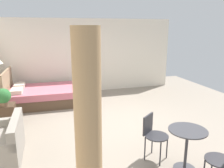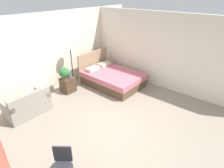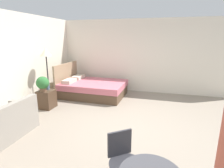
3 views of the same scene
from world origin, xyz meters
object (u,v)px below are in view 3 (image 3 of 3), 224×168
at_px(couch, 7,124).
at_px(cafe_chair_near_couch, 123,156).
at_px(vase, 47,86).
at_px(bed, 92,88).
at_px(potted_plant, 43,83).
at_px(nightstand, 47,99).
at_px(floor_lamp, 46,56).

relative_size(couch, cafe_chair_near_couch, 1.46).
distance_m(vase, cafe_chair_near_couch, 3.84).
distance_m(bed, potted_plant, 1.89).
xyz_separation_m(nightstand, vase, (0.12, 0.02, 0.38)).
relative_size(couch, floor_lamp, 0.70).
xyz_separation_m(bed, vase, (-1.37, 0.90, 0.37)).
xyz_separation_m(nightstand, potted_plant, (-0.10, 0.01, 0.52)).
height_order(bed, couch, bed).
bearing_deg(cafe_chair_near_couch, vase, 48.85).
distance_m(couch, potted_plant, 1.65).
relative_size(potted_plant, floor_lamp, 0.25).
xyz_separation_m(potted_plant, cafe_chair_near_couch, (-2.31, -2.88, -0.26)).
bearing_deg(potted_plant, nightstand, -5.00).
distance_m(nightstand, floor_lamp, 1.33).
relative_size(potted_plant, cafe_chair_near_couch, 0.53).
xyz_separation_m(vase, cafe_chair_near_couch, (-2.53, -2.89, -0.12)).
bearing_deg(nightstand, floor_lamp, 23.46).
relative_size(nightstand, cafe_chair_near_couch, 0.64).
xyz_separation_m(couch, nightstand, (1.66, 0.18, -0.02)).
bearing_deg(cafe_chair_near_couch, nightstand, 50.04).
xyz_separation_m(bed, cafe_chair_near_couch, (-3.89, -2.00, 0.24)).
xyz_separation_m(bed, floor_lamp, (-1.07, 1.06, 1.23)).
height_order(vase, cafe_chair_near_couch, cafe_chair_near_couch).
distance_m(nightstand, vase, 0.40).
distance_m(vase, floor_lamp, 0.93).
xyz_separation_m(bed, couch, (-3.15, 0.70, 0.00)).
distance_m(couch, nightstand, 1.67).
bearing_deg(couch, cafe_chair_near_couch, -105.47).
bearing_deg(bed, cafe_chair_near_couch, -152.86).
distance_m(bed, floor_lamp, 1.94).
height_order(bed, floor_lamp, floor_lamp).
height_order(couch, floor_lamp, floor_lamp).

